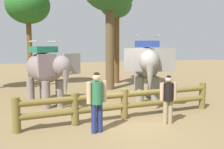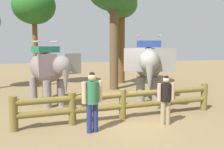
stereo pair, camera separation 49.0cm
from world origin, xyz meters
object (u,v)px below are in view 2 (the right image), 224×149
(tourist_woman_in_black, at_px, (166,97))
(tourist_man_in_blue, at_px, (92,98))
(log_fence, at_px, (123,102))
(elephant_center, at_px, (148,65))
(elephant_near_left, at_px, (48,69))
(tree_far_left, at_px, (121,10))
(tree_deep_back, at_px, (34,7))

(tourist_woman_in_black, bearing_deg, tourist_man_in_blue, -178.78)
(log_fence, height_order, elephant_center, elephant_center)
(elephant_near_left, bearing_deg, elephant_center, -11.18)
(tourist_woman_in_black, distance_m, tourist_man_in_blue, 2.38)
(tree_far_left, xyz_separation_m, tree_deep_back, (-5.54, -0.12, -0.07))
(tourist_man_in_blue, bearing_deg, tourist_woman_in_black, 1.22)
(elephant_center, distance_m, tree_deep_back, 8.27)
(elephant_near_left, relative_size, elephant_center, 0.91)
(elephant_near_left, xyz_separation_m, tree_far_left, (4.89, 5.12, 3.38))
(log_fence, bearing_deg, tree_deep_back, 111.08)
(tourist_woman_in_black, relative_size, tree_deep_back, 0.26)
(elephant_center, relative_size, tree_deep_back, 0.59)
(elephant_center, relative_size, tree_far_left, 0.58)
(elephant_center, xyz_separation_m, tree_far_left, (0.62, 5.97, 3.23))
(log_fence, bearing_deg, tree_far_left, 72.85)
(log_fence, relative_size, tourist_woman_in_black, 4.51)
(log_fence, relative_size, elephant_near_left, 2.21)
(tree_far_left, bearing_deg, tourist_man_in_blue, -112.39)
(tourist_man_in_blue, xyz_separation_m, tree_far_left, (3.73, 9.06, 3.89))
(elephant_near_left, bearing_deg, tourist_woman_in_black, -47.69)
(tree_deep_back, bearing_deg, elephant_near_left, -82.58)
(elephant_center, bearing_deg, tourist_man_in_blue, -135.21)
(tourist_man_in_blue, bearing_deg, log_fence, 38.83)
(elephant_near_left, relative_size, tree_far_left, 0.52)
(tourist_woman_in_black, xyz_separation_m, tree_deep_back, (-4.19, 8.89, 3.93))
(elephant_near_left, relative_size, tourist_woman_in_black, 2.04)
(elephant_center, xyz_separation_m, tree_deep_back, (-4.93, 5.84, 3.16))
(tree_far_left, bearing_deg, tourist_woman_in_black, -98.55)
(elephant_near_left, height_order, tourist_man_in_blue, elephant_near_left)
(tree_far_left, bearing_deg, log_fence, -107.15)
(elephant_near_left, height_order, tourist_woman_in_black, elephant_near_left)
(tourist_man_in_blue, relative_size, tree_far_left, 0.29)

